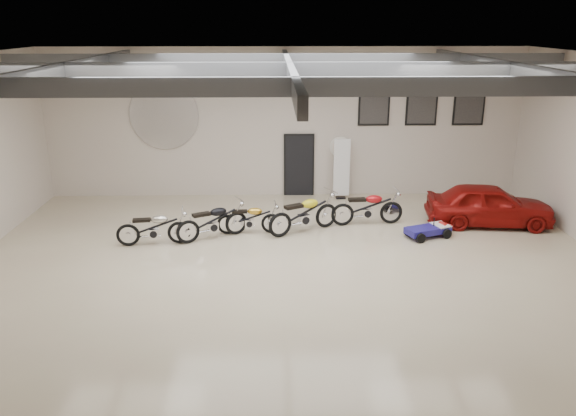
{
  "coord_description": "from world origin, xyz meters",
  "views": [
    {
      "loc": [
        -0.36,
        -12.79,
        5.76
      ],
      "look_at": [
        0.0,
        1.2,
        1.1
      ],
      "focal_mm": 35.0,
      "sensor_mm": 36.0,
      "label": 1
    }
  ],
  "objects_px": {
    "motorcycle_gold": "(249,218)",
    "go_kart": "(432,227)",
    "banner_stand": "(342,170)",
    "motorcycle_yellow": "(304,213)",
    "motorcycle_black": "(212,221)",
    "motorcycle_red": "(367,207)",
    "vintage_car": "(489,205)",
    "motorcycle_silver": "(153,227)"
  },
  "relations": [
    {
      "from": "motorcycle_gold",
      "to": "vintage_car",
      "type": "distance_m",
      "value": 7.1
    },
    {
      "from": "motorcycle_silver",
      "to": "motorcycle_gold",
      "type": "bearing_deg",
      "value": 10.13
    },
    {
      "from": "motorcycle_black",
      "to": "motorcycle_yellow",
      "type": "distance_m",
      "value": 2.6
    },
    {
      "from": "motorcycle_yellow",
      "to": "motorcycle_silver",
      "type": "bearing_deg",
      "value": 162.92
    },
    {
      "from": "motorcycle_black",
      "to": "vintage_car",
      "type": "xyz_separation_m",
      "value": [
        8.08,
        0.95,
        0.09
      ]
    },
    {
      "from": "banner_stand",
      "to": "motorcycle_red",
      "type": "distance_m",
      "value": 2.69
    },
    {
      "from": "motorcycle_yellow",
      "to": "motorcycle_red",
      "type": "height_order",
      "value": "motorcycle_yellow"
    },
    {
      "from": "banner_stand",
      "to": "motorcycle_yellow",
      "type": "distance_m",
      "value": 3.53
    },
    {
      "from": "banner_stand",
      "to": "motorcycle_red",
      "type": "bearing_deg",
      "value": -81.7
    },
    {
      "from": "banner_stand",
      "to": "motorcycle_silver",
      "type": "distance_m",
      "value": 6.88
    },
    {
      "from": "banner_stand",
      "to": "go_kart",
      "type": "relative_size",
      "value": 1.29
    },
    {
      "from": "motorcycle_gold",
      "to": "motorcycle_red",
      "type": "relative_size",
      "value": 0.85
    },
    {
      "from": "motorcycle_red",
      "to": "vintage_car",
      "type": "distance_m",
      "value": 3.61
    },
    {
      "from": "motorcycle_yellow",
      "to": "motorcycle_gold",
      "type": "bearing_deg",
      "value": 153.94
    },
    {
      "from": "motorcycle_black",
      "to": "motorcycle_yellow",
      "type": "relative_size",
      "value": 0.92
    },
    {
      "from": "motorcycle_silver",
      "to": "banner_stand",
      "type": "bearing_deg",
      "value": 29.27
    },
    {
      "from": "motorcycle_gold",
      "to": "motorcycle_yellow",
      "type": "distance_m",
      "value": 1.56
    },
    {
      "from": "vintage_car",
      "to": "go_kart",
      "type": "bearing_deg",
      "value": 122.1
    },
    {
      "from": "go_kart",
      "to": "vintage_car",
      "type": "bearing_deg",
      "value": 4.62
    },
    {
      "from": "banner_stand",
      "to": "go_kart",
      "type": "xyz_separation_m",
      "value": [
        2.14,
        -3.63,
        -0.72
      ]
    },
    {
      "from": "banner_stand",
      "to": "motorcycle_gold",
      "type": "height_order",
      "value": "banner_stand"
    },
    {
      "from": "banner_stand",
      "to": "motorcycle_black",
      "type": "xyz_separation_m",
      "value": [
        -4.0,
        -3.65,
        -0.47
      ]
    },
    {
      "from": "motorcycle_black",
      "to": "motorcycle_red",
      "type": "xyz_separation_m",
      "value": [
        4.47,
        1.03,
        0.02
      ]
    },
    {
      "from": "motorcycle_silver",
      "to": "motorcycle_yellow",
      "type": "bearing_deg",
      "value": 4.91
    },
    {
      "from": "motorcycle_silver",
      "to": "motorcycle_gold",
      "type": "height_order",
      "value": "motorcycle_silver"
    },
    {
      "from": "motorcycle_black",
      "to": "go_kart",
      "type": "bearing_deg",
      "value": -27.29
    },
    {
      "from": "motorcycle_silver",
      "to": "motorcycle_red",
      "type": "distance_m",
      "value": 6.18
    },
    {
      "from": "motorcycle_silver",
      "to": "motorcycle_black",
      "type": "xyz_separation_m",
      "value": [
        1.55,
        0.4,
        0.03
      ]
    },
    {
      "from": "motorcycle_black",
      "to": "motorcycle_gold",
      "type": "bearing_deg",
      "value": -6.8
    },
    {
      "from": "banner_stand",
      "to": "motorcycle_black",
      "type": "height_order",
      "value": "banner_stand"
    },
    {
      "from": "motorcycle_red",
      "to": "banner_stand",
      "type": "bearing_deg",
      "value": 94.65
    },
    {
      "from": "banner_stand",
      "to": "motorcycle_red",
      "type": "height_order",
      "value": "banner_stand"
    },
    {
      "from": "motorcycle_silver",
      "to": "vintage_car",
      "type": "relative_size",
      "value": 0.53
    },
    {
      "from": "motorcycle_yellow",
      "to": "vintage_car",
      "type": "height_order",
      "value": "vintage_car"
    },
    {
      "from": "motorcycle_black",
      "to": "go_kart",
      "type": "relative_size",
      "value": 1.32
    },
    {
      "from": "banner_stand",
      "to": "motorcycle_gold",
      "type": "bearing_deg",
      "value": -134.38
    },
    {
      "from": "go_kart",
      "to": "banner_stand",
      "type": "bearing_deg",
      "value": 99.36
    },
    {
      "from": "motorcycle_red",
      "to": "motorcycle_gold",
      "type": "bearing_deg",
      "value": -174.84
    },
    {
      "from": "vintage_car",
      "to": "motorcycle_gold",
      "type": "bearing_deg",
      "value": 100.95
    },
    {
      "from": "motorcycle_gold",
      "to": "go_kart",
      "type": "xyz_separation_m",
      "value": [
        5.13,
        -0.36,
        -0.18
      ]
    },
    {
      "from": "banner_stand",
      "to": "motorcycle_yellow",
      "type": "height_order",
      "value": "banner_stand"
    },
    {
      "from": "motorcycle_yellow",
      "to": "motorcycle_red",
      "type": "bearing_deg",
      "value": -11.99
    }
  ]
}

